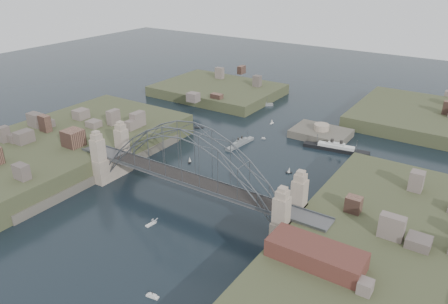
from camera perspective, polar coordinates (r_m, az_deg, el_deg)
ground at (r=127.09m, az=-4.53°, el=-6.92°), size 500.00×500.00×0.00m
bridge at (r=121.15m, az=-4.72°, el=-1.93°), size 84.00×13.80×24.60m
shore_west at (r=164.29m, az=-20.57°, el=-0.14°), size 50.50×90.00×12.00m
shore_east at (r=106.64m, az=21.47°, el=-14.46°), size 50.50×90.00×12.00m
headland_nw at (r=227.39m, az=-0.82°, el=7.70°), size 60.00×45.00×9.00m
headland_ne at (r=206.06m, az=26.73°, el=3.29°), size 70.00×55.00×9.50m
fort_island at (r=177.35m, az=12.63°, el=1.86°), size 22.00×16.00×9.40m
wharf_shed at (r=93.28m, az=12.05°, el=-13.07°), size 20.00×8.00×4.00m
naval_cruiser_near at (r=165.12m, az=2.13°, el=1.14°), size 3.68×15.57×4.63m
naval_cruiser_far at (r=210.26m, az=4.53°, el=6.29°), size 12.39×10.73×4.87m
ocean_liner at (r=165.52m, az=14.57°, el=0.46°), size 24.44×6.61×5.94m
aeroplane at (r=109.77m, az=-9.23°, el=-8.94°), size 1.50×2.76×0.40m
small_boat_a at (r=151.51m, az=-4.56°, el=-1.08°), size 1.65×2.35×2.38m
small_boat_b at (r=145.32m, az=8.60°, el=-2.45°), size 2.09×1.69×2.38m
small_boat_c at (r=119.41m, az=-9.65°, el=-9.41°), size 1.40×3.21×0.45m
small_boat_d at (r=145.12m, az=10.62°, el=-2.67°), size 1.52×2.45×2.38m
small_boat_e at (r=182.35m, az=-3.32°, el=3.23°), size 3.97×2.98×0.45m
small_boat_f at (r=171.34m, az=5.24°, el=1.79°), size 1.90×1.12×1.43m
small_boat_g at (r=97.58m, az=-9.44°, el=-18.28°), size 2.96×1.33×1.43m
small_boat_h at (r=187.68m, az=6.34°, el=4.00°), size 1.08×2.15×2.38m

